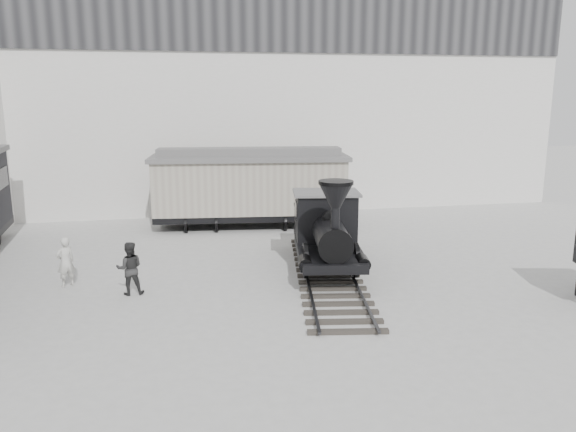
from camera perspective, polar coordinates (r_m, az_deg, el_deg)
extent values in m
plane|color=#9E9E9B|center=(15.75, 1.97, -10.16)|extent=(90.00, 90.00, 0.00)
cube|color=silver|center=(29.36, -4.79, 11.24)|extent=(34.00, 2.40, 11.00)
cube|color=#232326|center=(28.33, -4.63, 19.32)|extent=(34.00, 0.12, 3.00)
cube|color=#2A2722|center=(18.96, 4.14, -5.97)|extent=(3.59, 9.86, 0.17)
cube|color=#2D2D30|center=(18.87, 1.86, -5.86)|extent=(1.60, 9.54, 0.06)
cube|color=#2D2D30|center=(19.04, 6.42, -5.77)|extent=(1.60, 9.54, 0.06)
cylinder|color=black|center=(18.19, 1.79, -4.55)|extent=(0.31, 1.16, 1.15)
cylinder|color=black|center=(18.37, 6.90, -4.46)|extent=(0.31, 1.16, 1.15)
cylinder|color=black|center=(19.49, 1.51, -3.39)|extent=(0.31, 1.16, 1.15)
cylinder|color=black|center=(19.67, 6.28, -3.32)|extent=(0.31, 1.16, 1.15)
cube|color=black|center=(18.88, 4.13, -3.55)|extent=(2.66, 4.06, 0.29)
cylinder|color=black|center=(18.00, 4.42, -2.13)|extent=(1.41, 2.55, 1.05)
cylinder|color=black|center=(16.90, 4.83, -0.24)|extent=(0.31, 0.31, 0.63)
cone|color=black|center=(16.76, 4.87, 2.04)|extent=(1.15, 1.15, 0.73)
sphere|color=black|center=(18.29, 4.29, -0.28)|extent=(0.55, 0.55, 0.55)
cube|color=black|center=(19.56, 3.87, -0.09)|extent=(2.24, 1.72, 1.63)
cube|color=#616060|center=(19.39, 3.90, 2.38)|extent=(2.48, 1.96, 0.08)
cube|color=black|center=(21.51, 3.32, -0.53)|extent=(2.19, 2.37, 0.94)
cylinder|color=black|center=(26.07, -8.67, -0.33)|extent=(1.98, 0.96, 0.76)
cylinder|color=black|center=(26.16, 0.99, -0.15)|extent=(1.98, 0.96, 0.76)
cube|color=black|center=(25.98, -3.84, 0.17)|extent=(8.81, 3.30, 0.29)
cube|color=#A6A191|center=(25.73, -3.88, 3.09)|extent=(8.82, 3.39, 2.39)
cube|color=#616060|center=(25.56, -3.92, 5.94)|extent=(9.14, 3.71, 0.19)
cube|color=#616060|center=(25.53, -3.93, 6.54)|extent=(8.30, 2.02, 0.34)
imported|color=beige|center=(19.19, -21.67, -4.36)|extent=(0.70, 0.65, 1.61)
imported|color=#292929|center=(17.80, -15.79, -5.13)|extent=(0.83, 0.66, 1.65)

